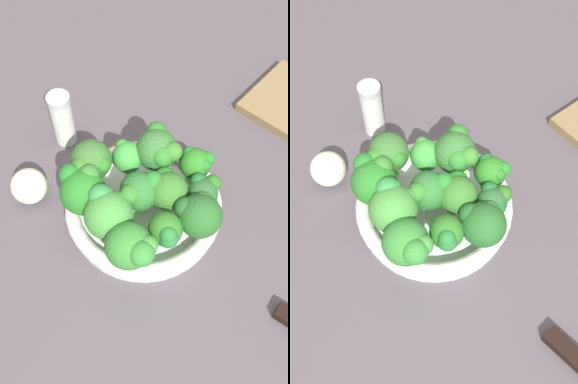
# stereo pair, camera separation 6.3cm
# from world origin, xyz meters

# --- Properties ---
(ground_plane) EXTENTS (1.30, 1.30, 0.03)m
(ground_plane) POSITION_xyz_m (0.00, 0.00, -0.01)
(ground_plane) COLOR #4E464D
(bowl) EXTENTS (0.23, 0.23, 0.04)m
(bowl) POSITION_xyz_m (-0.00, 0.00, 0.02)
(bowl) COLOR white
(bowl) RESTS_ON ground_plane
(broccoli_floret_0) EXTENTS (0.05, 0.05, 0.06)m
(broccoli_floret_0) POSITION_xyz_m (-0.03, -0.08, 0.08)
(broccoli_floret_0) COLOR #84CA5C
(broccoli_floret_0) RESTS_ON bowl
(broccoli_floret_1) EXTENTS (0.06, 0.06, 0.06)m
(broccoli_floret_1) POSITION_xyz_m (-0.03, -0.02, 0.07)
(broccoli_floret_1) COLOR #7EBE57
(broccoli_floret_1) RESTS_ON bowl
(broccoli_floret_2) EXTENTS (0.06, 0.07, 0.06)m
(broccoli_floret_2) POSITION_xyz_m (-0.00, 0.01, 0.08)
(broccoli_floret_2) COLOR #80C254
(broccoli_floret_2) RESTS_ON bowl
(broccoli_floret_3) EXTENTS (0.07, 0.07, 0.07)m
(broccoli_floret_3) POSITION_xyz_m (0.06, 0.06, 0.08)
(broccoli_floret_3) COLOR #9BD862
(broccoli_floret_3) RESTS_ON bowl
(broccoli_floret_4) EXTENTS (0.05, 0.05, 0.06)m
(broccoli_floret_4) POSITION_xyz_m (-0.07, -0.05, 0.07)
(broccoli_floret_4) COLOR #79BA5B
(broccoli_floret_4) RESTS_ON bowl
(broccoli_floret_5) EXTENTS (0.05, 0.05, 0.06)m
(broccoli_floret_5) POSITION_xyz_m (0.05, -0.03, 0.07)
(broccoli_floret_5) COLOR #86B951
(broccoli_floret_5) RESTS_ON bowl
(broccoli_floret_6) EXTENTS (0.05, 0.05, 0.06)m
(broccoli_floret_6) POSITION_xyz_m (-0.07, 0.03, 0.07)
(broccoli_floret_6) COLOR #9FD265
(broccoli_floret_6) RESTS_ON bowl
(broccoli_floret_7) EXTENTS (0.07, 0.06, 0.08)m
(broccoli_floret_7) POSITION_xyz_m (-0.05, 0.08, 0.09)
(broccoli_floret_7) COLOR #9ACE64
(broccoli_floret_7) RESTS_ON bowl
(broccoli_floret_8) EXTENTS (0.06, 0.07, 0.07)m
(broccoli_floret_8) POSITION_xyz_m (0.08, 0.02, 0.08)
(broccoli_floret_8) COLOR #92CC66
(broccoli_floret_8) RESTS_ON bowl
(broccoli_floret_9) EXTENTS (0.07, 0.07, 0.08)m
(broccoli_floret_9) POSITION_xyz_m (0.02, -0.06, 0.09)
(broccoli_floret_9) COLOR #85C159
(broccoli_floret_9) RESTS_ON bowl
(broccoli_floret_10) EXTENTS (0.07, 0.07, 0.08)m
(broccoli_floret_10) POSITION_xyz_m (0.00, 0.06, 0.08)
(broccoli_floret_10) COLOR #9EC770
(broccoli_floret_10) RESTS_ON bowl
(broccoli_floret_11) EXTENTS (0.07, 0.06, 0.07)m
(broccoli_floret_11) POSITION_xyz_m (-0.08, -0.02, 0.08)
(broccoli_floret_11) COLOR #92C166
(broccoli_floret_11) RESTS_ON bowl
(garlic_bulb) EXTENTS (0.06, 0.06, 0.06)m
(garlic_bulb) POSITION_xyz_m (0.15, 0.09, 0.03)
(garlic_bulb) COLOR #E9ECCE
(garlic_bulb) RESTS_ON ground_plane
(pepper_shaker) EXTENTS (0.04, 0.04, 0.10)m
(pepper_shaker) POSITION_xyz_m (0.20, -0.02, 0.05)
(pepper_shaker) COLOR silver
(pepper_shaker) RESTS_ON ground_plane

